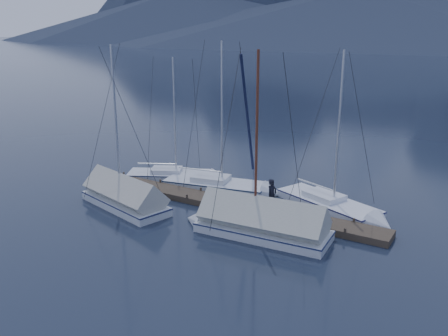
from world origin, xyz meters
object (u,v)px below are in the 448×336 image
Objects in this scene: sailboat_covered_near at (252,224)px; sailboat_covered_far at (120,197)px; sailboat_open_right at (341,209)px; sailboat_open_mid at (230,187)px; person at (272,195)px; sailboat_open_left at (183,176)px.

sailboat_covered_near is 8.11m from sailboat_covered_far.
sailboat_open_right is 0.97× the size of sailboat_covered_near.
sailboat_open_mid reaches higher than person.
sailboat_open_right is at bearing 60.43° from sailboat_covered_near.
sailboat_covered_far reaches higher than sailboat_open_right.
sailboat_covered_near reaches higher than person.
sailboat_open_right is (10.68, -0.48, 0.01)m from sailboat_open_left.
sailboat_open_left is 8.45m from person.
person is (8.01, 2.72, 0.74)m from sailboat_covered_far.
sailboat_open_mid is 1.01× the size of sailboat_covered_far.
sailboat_covered_far is 5.52× the size of person.
sailboat_open_mid is at bearing 70.30° from person.
sailboat_covered_far is at bearing 121.87° from person.
sailboat_open_mid is at bearing 53.07° from sailboat_covered_far.
sailboat_covered_near is (7.91, -5.36, 0.33)m from sailboat_open_left.
person is at bearing 18.74° from sailboat_covered_far.
sailboat_covered_near reaches higher than sailboat_open_right.
sailboat_open_left is 0.92× the size of sailboat_open_right.
sailboat_covered_far is at bearing -154.15° from sailboat_open_right.
sailboat_covered_far is 8.49m from person.
sailboat_open_mid is at bearing 179.67° from sailboat_open_right.
sailboat_open_mid is 6.42m from sailboat_covered_near.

